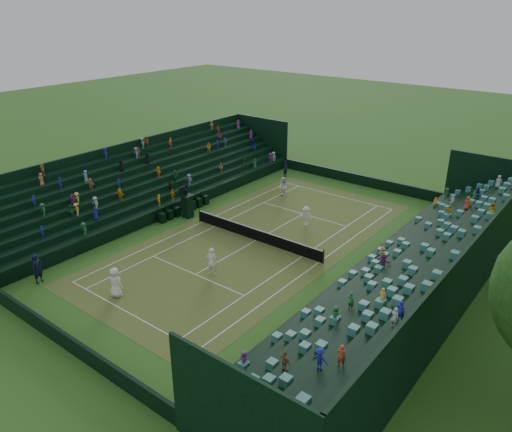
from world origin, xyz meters
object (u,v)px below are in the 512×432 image
object	(u,v)px
umpire_chair	(187,203)
player_far_east	(306,216)
tennis_net	(256,234)
player_near_east	(212,261)
player_near_west	(115,282)
player_far_west	(283,187)

from	to	relation	value
umpire_chair	player_far_east	xyz separation A→B (m)	(8.57, 4.61, -0.43)
tennis_net	player_far_east	xyz separation A→B (m)	(1.39, 4.64, 0.27)
umpire_chair	player_near_east	xyz separation A→B (m)	(8.00, -5.71, -0.27)
player_near_west	player_far_east	xyz separation A→B (m)	(3.33, 15.80, -0.16)
player_near_west	player_far_west	distance (m)	19.90
player_far_west	player_near_west	bearing A→B (deg)	-60.96
tennis_net	player_far_east	distance (m)	4.85
player_far_west	player_far_east	bearing A→B (deg)	-14.51
player_far_west	player_near_east	bearing A→B (deg)	-48.58
player_near_west	player_far_west	bearing A→B (deg)	-92.98
player_near_east	umpire_chair	bearing A→B (deg)	-71.28
umpire_chair	player_far_east	bearing A→B (deg)	28.27
tennis_net	player_far_west	size ratio (longest dim) A/B	6.34
player_far_east	tennis_net	bearing A→B (deg)	-106.59
umpire_chair	tennis_net	bearing A→B (deg)	-0.23
player_far_west	tennis_net	bearing A→B (deg)	-43.05
player_near_east	player_far_west	world-z (taller)	player_near_east
umpire_chair	player_near_west	xyz separation A→B (m)	(5.24, -11.19, -0.28)
player_near_west	player_near_east	xyz separation A→B (m)	(2.76, 5.48, 0.01)
umpire_chair	player_near_west	world-z (taller)	umpire_chair
tennis_net	player_near_east	xyz separation A→B (m)	(0.82, -5.68, 0.44)
umpire_chair	player_far_west	xyz separation A→B (m)	(3.53, 8.63, -0.31)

